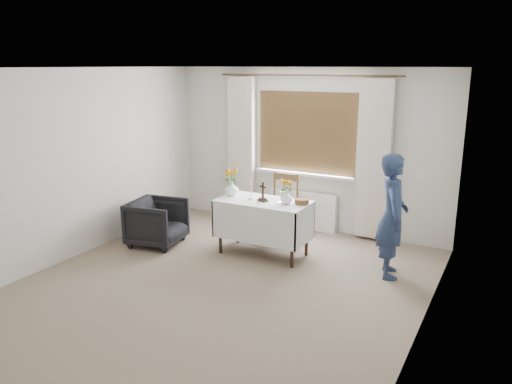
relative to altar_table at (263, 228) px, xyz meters
The scene contains 12 objects.
ground 1.19m from the altar_table, 88.25° to the right, with size 5.00×5.00×0.00m, color gray.
altar_table is the anchor object (origin of this frame).
wooden_chair 0.74m from the altar_table, 97.47° to the left, with size 0.44×0.44×0.96m, color #513B1B, non-canonical shape.
armchair 1.57m from the altar_table, 166.08° to the right, with size 0.71×0.73×0.66m, color black.
person 1.74m from the altar_table, ahead, with size 0.56×0.37×1.53m, color navy.
radiator 1.30m from the altar_table, 88.48° to the left, with size 1.10×0.10×0.60m, color white.
wooden_cross 0.52m from the altar_table, 82.84° to the right, with size 0.13×0.09×0.27m, color black, non-canonical shape.
candlestick_left 0.56m from the altar_table, behind, with size 0.09×0.09×0.30m, color silver, non-canonical shape.
candlestick_right 0.60m from the altar_table, ahead, with size 0.09×0.09×0.32m, color silver, non-canonical shape.
flower_vase_left 0.70m from the altar_table, behind, with size 0.19×0.19×0.20m, color white.
flower_vase_right 0.57m from the altar_table, ahead, with size 0.16×0.16×0.17m, color white.
wicker_basket 0.67m from the altar_table, 10.66° to the left, with size 0.19×0.19×0.07m, color brown.
Camera 1 is at (2.94, -4.60, 2.53)m, focal length 35.00 mm.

